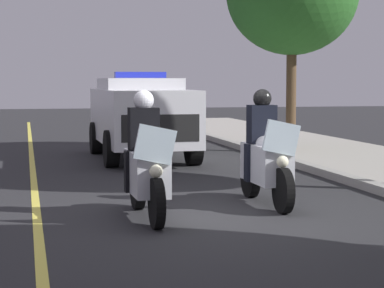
{
  "coord_description": "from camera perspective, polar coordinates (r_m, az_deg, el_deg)",
  "views": [
    {
      "loc": [
        9.85,
        -2.42,
        1.84
      ],
      "look_at": [
        -0.96,
        0.0,
        0.9
      ],
      "focal_mm": 69.62,
      "sensor_mm": 36.0,
      "label": 1
    }
  ],
  "objects": [
    {
      "name": "lane_stripe_center",
      "position": [
        10.02,
        -11.77,
        -5.82
      ],
      "size": [
        48.0,
        0.12,
        0.01
      ],
      "primitive_type": "cube",
      "color": "#E0D14C",
      "rests_on": "ground"
    },
    {
      "name": "police_motorcycle_lead_right",
      "position": [
        11.09,
        5.66,
        -1.08
      ],
      "size": [
        2.14,
        0.56,
        1.72
      ],
      "color": "black",
      "rests_on": "ground"
    },
    {
      "name": "police_motorcycle_lead_left",
      "position": [
        9.98,
        -3.53,
        -1.72
      ],
      "size": [
        2.14,
        0.56,
        1.72
      ],
      "color": "black",
      "rests_on": "ground"
    },
    {
      "name": "police_suv",
      "position": [
        17.54,
        -3.93,
        2.32
      ],
      "size": [
        4.93,
        2.12,
        2.05
      ],
      "color": "silver",
      "rests_on": "ground"
    },
    {
      "name": "ground_plane",
      "position": [
        10.31,
        1.18,
        -5.44
      ],
      "size": [
        80.0,
        80.0,
        0.0
      ],
      "primitive_type": "plane",
      "color": "#28282B"
    }
  ]
}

